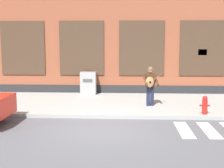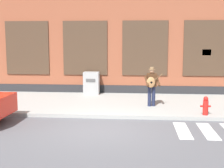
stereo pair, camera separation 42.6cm
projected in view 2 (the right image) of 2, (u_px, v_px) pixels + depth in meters
ground_plane at (99, 130)px, 10.14m from camera, size 160.00×160.00×0.00m
sidewalk at (110, 104)px, 14.00m from camera, size 28.00×4.98×0.14m
building_backdrop at (118, 18)px, 17.85m from camera, size 28.00×4.06×8.36m
busker at (152, 84)px, 12.97m from camera, size 0.77×0.63×1.65m
utility_box at (91, 83)px, 16.02m from camera, size 0.79×0.54×1.14m
fire_hydrant at (206, 106)px, 11.51m from camera, size 0.38×0.20×0.70m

